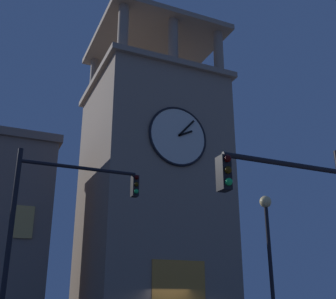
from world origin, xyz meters
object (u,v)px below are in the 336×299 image
(clocktower, at_px, (151,192))
(traffic_signal_mid, at_px, (309,223))
(traffic_signal_near, at_px, (54,219))
(street_lamp, at_px, (269,243))

(clocktower, xyz_separation_m, traffic_signal_mid, (3.66, 18.74, -5.26))
(traffic_signal_near, relative_size, street_lamp, 1.17)
(clocktower, relative_size, traffic_signal_near, 3.60)
(street_lamp, bearing_deg, traffic_signal_mid, 61.40)
(clocktower, distance_m, traffic_signal_near, 15.60)
(traffic_signal_near, xyz_separation_m, street_lamp, (-7.48, 0.98, -0.50))
(traffic_signal_near, bearing_deg, street_lamp, 172.50)
(clocktower, relative_size, street_lamp, 4.19)
(traffic_signal_mid, distance_m, street_lamp, 6.04)
(traffic_signal_near, height_order, street_lamp, traffic_signal_near)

